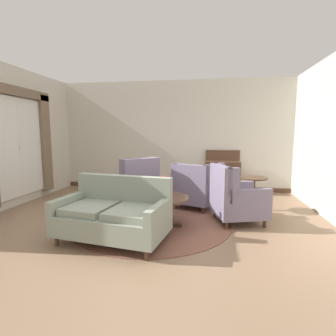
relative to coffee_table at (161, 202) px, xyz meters
The scene contains 15 objects.
ground 0.50m from the coffee_table, 149.21° to the right, with size 9.02×9.02×0.00m, color #896B51.
wall_back 3.28m from the coffee_table, 93.98° to the left, with size 6.60×0.08×3.03m, color beige.
wall_left 3.70m from the coffee_table, 166.31° to the left, with size 0.08×4.50×3.03m, color beige.
wall_right 3.30m from the coffee_table, 15.56° to the left, with size 0.08×4.50×3.03m, color beige.
baseboard_back 3.07m from the coffee_table, 94.05° to the left, with size 6.44×0.03×0.12m, color #4C3323.
area_rug 0.51m from the coffee_table, 141.36° to the left, with size 2.85×2.85×0.01m, color brown.
window_with_curtains 3.60m from the coffee_table, 164.72° to the left, with size 0.12×2.10×2.44m.
coffee_table is the anchor object (origin of this frame).
porcelain_vase 0.24m from the coffee_table, 18.54° to the left, with size 0.17×0.17×0.35m.
settee 0.91m from the coffee_table, 129.88° to the right, with size 1.70×1.12×0.94m.
armchair_near_window 1.32m from the coffee_table, 18.26° to the left, with size 1.04×1.01×1.04m.
armchair_far_left 1.31m from the coffee_table, 67.29° to the left, with size 1.03×1.08×0.97m.
armchair_near_sideboard 1.07m from the coffee_table, 131.27° to the left, with size 1.18×1.18×1.11m.
side_table 2.13m from the coffee_table, 36.49° to the left, with size 0.55×0.55×0.69m.
sideboard 3.02m from the coffee_table, 67.82° to the left, with size 0.91×0.41×1.14m.
Camera 1 is at (1.03, -4.16, 1.60)m, focal length 28.08 mm.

